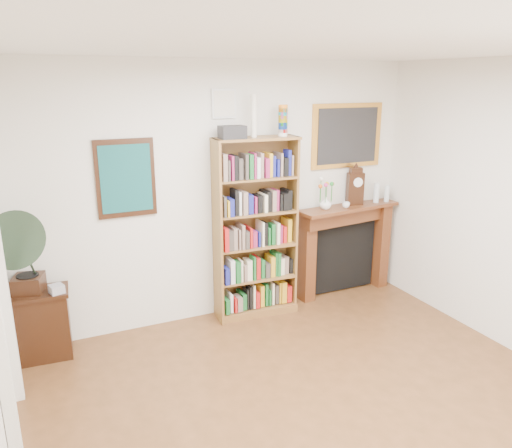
% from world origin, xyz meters
% --- Properties ---
extents(room, '(4.51, 5.01, 2.81)m').
position_xyz_m(room, '(0.00, 0.00, 1.40)').
color(room, '#513218').
rests_on(room, ground).
extents(teal_poster, '(0.58, 0.04, 0.78)m').
position_xyz_m(teal_poster, '(-1.05, 2.48, 1.65)').
color(teal_poster, black).
rests_on(teal_poster, back_wall).
extents(small_picture, '(0.26, 0.04, 0.30)m').
position_xyz_m(small_picture, '(0.00, 2.48, 2.35)').
color(small_picture, white).
rests_on(small_picture, back_wall).
extents(gilt_painting, '(0.95, 0.04, 0.75)m').
position_xyz_m(gilt_painting, '(1.55, 2.48, 1.95)').
color(gilt_painting, gold).
rests_on(gilt_painting, back_wall).
extents(bookshelf, '(0.95, 0.40, 2.31)m').
position_xyz_m(bookshelf, '(0.29, 2.31, 1.12)').
color(bookshelf, brown).
rests_on(bookshelf, floor).
extents(side_cabinet, '(0.52, 0.40, 0.68)m').
position_xyz_m(side_cabinet, '(-1.95, 2.30, 0.34)').
color(side_cabinet, black).
rests_on(side_cabinet, floor).
extents(fireplace, '(1.36, 0.45, 1.13)m').
position_xyz_m(fireplace, '(1.53, 2.40, 0.66)').
color(fireplace, '#4F2612').
rests_on(fireplace, floor).
extents(gramophone, '(0.67, 0.76, 0.85)m').
position_xyz_m(gramophone, '(-2.04, 2.18, 1.16)').
color(gramophone, black).
rests_on(gramophone, side_cabinet).
extents(cd_stack, '(0.15, 0.15, 0.08)m').
position_xyz_m(cd_stack, '(-1.81, 2.19, 0.72)').
color(cd_stack, silver).
rests_on(cd_stack, side_cabinet).
extents(mantel_clock, '(0.21, 0.15, 0.45)m').
position_xyz_m(mantel_clock, '(1.64, 2.38, 1.35)').
color(mantel_clock, black).
rests_on(mantel_clock, fireplace).
extents(flower_vase, '(0.16, 0.16, 0.14)m').
position_xyz_m(flower_vase, '(1.19, 2.33, 1.20)').
color(flower_vase, white).
rests_on(flower_vase, fireplace).
extents(teacup, '(0.10, 0.10, 0.07)m').
position_xyz_m(teacup, '(1.45, 2.28, 1.16)').
color(teacup, white).
rests_on(teacup, fireplace).
extents(bottle_left, '(0.07, 0.07, 0.24)m').
position_xyz_m(bottle_left, '(1.94, 2.36, 1.25)').
color(bottle_left, silver).
rests_on(bottle_left, fireplace).
extents(bottle_right, '(0.06, 0.06, 0.20)m').
position_xyz_m(bottle_right, '(2.09, 2.34, 1.23)').
color(bottle_right, silver).
rests_on(bottle_right, fireplace).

